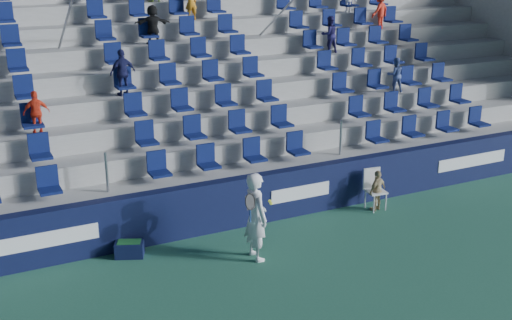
{
  "coord_description": "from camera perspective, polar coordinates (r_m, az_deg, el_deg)",
  "views": [
    {
      "loc": [
        -5.86,
        -9.51,
        6.27
      ],
      "look_at": [
        0.2,
        2.8,
        1.7
      ],
      "focal_mm": 45.0,
      "sensor_mm": 36.0,
      "label": 1
    }
  ],
  "objects": [
    {
      "name": "line_judge",
      "position": [
        16.23,
        10.73,
        -2.67
      ],
      "size": [
        0.66,
        0.43,
        1.04
      ],
      "primitive_type": "imported",
      "rotation": [
        0.0,
        0.0,
        3.47
      ],
      "color": "tan",
      "rests_on": "ground"
    },
    {
      "name": "ball_bin",
      "position": [
        14.02,
        -11.18,
        -7.69
      ],
      "size": [
        0.7,
        0.59,
        0.34
      ],
      "color": "#10163B",
      "rests_on": "ground"
    },
    {
      "name": "grandstand",
      "position": [
        19.15,
        -7.78,
        5.78
      ],
      "size": [
        24.0,
        8.17,
        6.63
      ],
      "color": "#AAAAA4",
      "rests_on": "ground"
    },
    {
      "name": "sponsor_wall",
      "position": [
        15.06,
        -1.26,
        -3.7
      ],
      "size": [
        24.0,
        0.32,
        1.2
      ],
      "color": "#0F1438",
      "rests_on": "ground"
    },
    {
      "name": "line_judge_chair",
      "position": [
        16.32,
        10.42,
        -2.27
      ],
      "size": [
        0.51,
        0.52,
        1.03
      ],
      "color": "white",
      "rests_on": "ground"
    },
    {
      "name": "ground",
      "position": [
        12.81,
        4.82,
        -10.95
      ],
      "size": [
        70.0,
        70.0,
        0.0
      ],
      "primitive_type": "plane",
      "color": "#2C684E",
      "rests_on": "ground"
    },
    {
      "name": "tennis_player",
      "position": [
        13.35,
        -0.01,
        -5.03
      ],
      "size": [
        0.69,
        0.71,
        1.91
      ],
      "color": "white",
      "rests_on": "ground"
    }
  ]
}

